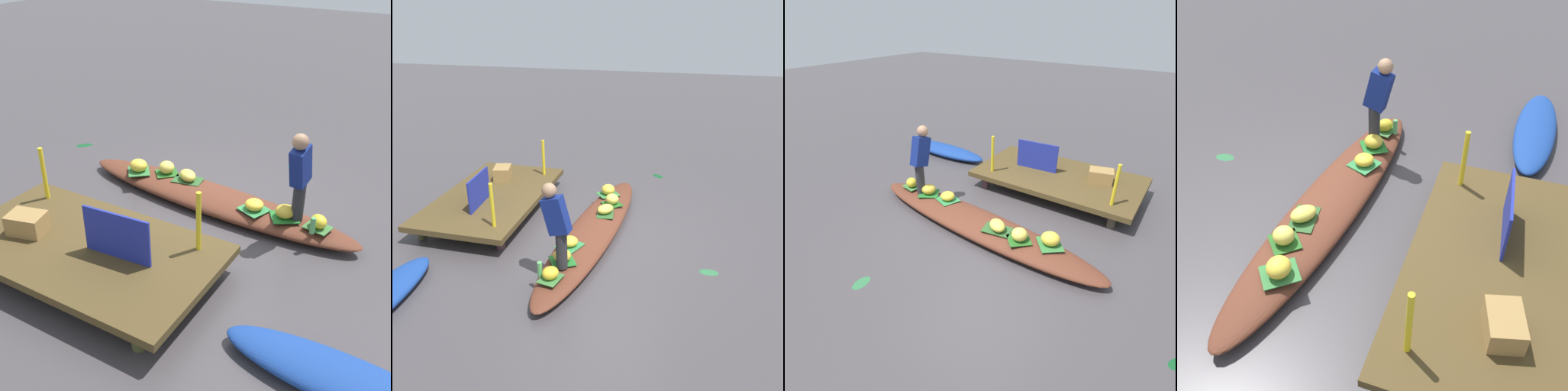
# 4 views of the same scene
# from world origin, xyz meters

# --- Properties ---
(canal_water) EXTENTS (40.00, 40.00, 0.00)m
(canal_water) POSITION_xyz_m (0.00, 0.00, 0.00)
(canal_water) COLOR #443F42
(canal_water) RESTS_ON ground
(dock_platform) EXTENTS (3.20, 1.80, 0.36)m
(dock_platform) POSITION_xyz_m (0.56, 2.08, 0.30)
(dock_platform) COLOR #4E3D1F
(dock_platform) RESTS_ON ground
(vendor_boat) EXTENTS (4.58, 1.18, 0.25)m
(vendor_boat) POSITION_xyz_m (0.00, 0.00, 0.13)
(vendor_boat) COLOR brown
(vendor_boat) RESTS_ON ground
(moored_boat) EXTENTS (2.38, 0.66, 0.24)m
(moored_boat) POSITION_xyz_m (-2.60, 2.28, 0.12)
(moored_boat) COLOR navy
(moored_boat) RESTS_ON ground
(leaf_mat_0) EXTENTS (0.48, 0.36, 0.01)m
(leaf_mat_0) POSITION_xyz_m (0.47, -0.12, 0.26)
(leaf_mat_0) COLOR #2D5929
(leaf_mat_0) RESTS_ON vendor_boat
(banana_bunch_0) EXTENTS (0.39, 0.36, 0.16)m
(banana_bunch_0) POSITION_xyz_m (0.47, -0.12, 0.34)
(banana_bunch_0) COLOR #E8D54F
(banana_bunch_0) RESTS_ON vendor_boat
(leaf_mat_1) EXTENTS (0.45, 0.44, 0.01)m
(leaf_mat_1) POSITION_xyz_m (-0.76, 0.18, 0.26)
(leaf_mat_1) COLOR #308143
(leaf_mat_1) RESTS_ON vendor_boat
(banana_bunch_1) EXTENTS (0.36, 0.36, 0.15)m
(banana_bunch_1) POSITION_xyz_m (-0.76, 0.18, 0.33)
(banana_bunch_1) COLOR yellow
(banana_bunch_1) RESTS_ON vendor_boat
(leaf_mat_2) EXTENTS (0.50, 0.51, 0.01)m
(leaf_mat_2) POSITION_xyz_m (1.30, 0.01, 0.26)
(leaf_mat_2) COLOR #337637
(leaf_mat_2) RESTS_ON vendor_boat
(banana_bunch_2) EXTENTS (0.32, 0.31, 0.20)m
(banana_bunch_2) POSITION_xyz_m (1.30, 0.01, 0.35)
(banana_bunch_2) COLOR yellow
(banana_bunch_2) RESTS_ON vendor_boat
(leaf_mat_3) EXTENTS (0.37, 0.32, 0.01)m
(leaf_mat_3) POSITION_xyz_m (-1.66, 0.18, 0.26)
(leaf_mat_3) COLOR #3C7537
(leaf_mat_3) RESTS_ON vendor_boat
(banana_bunch_3) EXTENTS (0.31, 0.30, 0.18)m
(banana_bunch_3) POSITION_xyz_m (-1.66, 0.18, 0.34)
(banana_bunch_3) COLOR yellow
(banana_bunch_3) RESTS_ON vendor_boat
(leaf_mat_4) EXTENTS (0.46, 0.45, 0.01)m
(leaf_mat_4) POSITION_xyz_m (0.87, -0.15, 0.26)
(leaf_mat_4) COLOR #26611F
(leaf_mat_4) RESTS_ON vendor_boat
(banana_bunch_4) EXTENTS (0.31, 0.31, 0.20)m
(banana_bunch_4) POSITION_xyz_m (0.87, -0.15, 0.35)
(banana_bunch_4) COLOR #F0D855
(banana_bunch_4) RESTS_ON vendor_boat
(leaf_mat_5) EXTENTS (0.48, 0.47, 0.01)m
(leaf_mat_5) POSITION_xyz_m (-1.20, 0.16, 0.26)
(leaf_mat_5) COLOR #216B28
(leaf_mat_5) RESTS_ON vendor_boat
(banana_bunch_5) EXTENTS (0.35, 0.35, 0.18)m
(banana_bunch_5) POSITION_xyz_m (-1.20, 0.16, 0.34)
(banana_bunch_5) COLOR gold
(banana_bunch_5) RESTS_ON vendor_boat
(vendor_person) EXTENTS (0.21, 0.41, 1.25)m
(vendor_person) POSITION_xyz_m (-1.34, 0.18, 0.96)
(vendor_person) COLOR #28282D
(vendor_person) RESTS_ON vendor_boat
(water_bottle) EXTENTS (0.07, 0.07, 0.22)m
(water_bottle) POSITION_xyz_m (-1.63, 0.34, 0.36)
(water_bottle) COLOR #56AB5F
(water_bottle) RESTS_ON vendor_boat
(market_banner) EXTENTS (0.85, 0.09, 0.57)m
(market_banner) POSITION_xyz_m (0.06, 2.08, 0.64)
(market_banner) COLOR navy
(market_banner) RESTS_ON dock_platform
(railing_post_west) EXTENTS (0.06, 0.06, 0.74)m
(railing_post_west) POSITION_xyz_m (-0.64, 1.48, 0.73)
(railing_post_west) COLOR yellow
(railing_post_west) RESTS_ON dock_platform
(railing_post_east) EXTENTS (0.06, 0.06, 0.74)m
(railing_post_east) POSITION_xyz_m (1.76, 1.48, 0.73)
(railing_post_east) COLOR yellow
(railing_post_east) RESTS_ON dock_platform
(produce_crate) EXTENTS (0.51, 0.42, 0.25)m
(produce_crate) POSITION_xyz_m (1.34, 2.23, 0.48)
(produce_crate) COLOR #9F7943
(produce_crate) RESTS_ON dock_platform
(drifting_plant_1) EXTENTS (0.18, 0.29, 0.01)m
(drifting_plant_1) POSITION_xyz_m (-0.59, -1.91, 0.00)
(drifting_plant_1) COLOR #2D6D3F
(drifting_plant_1) RESTS_ON ground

